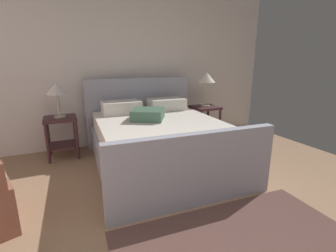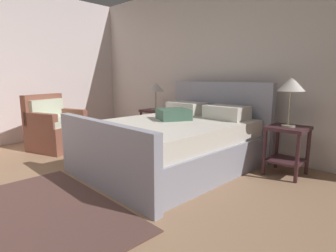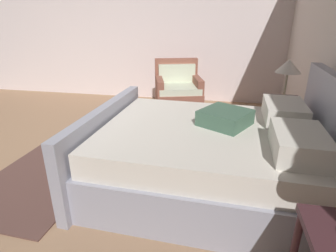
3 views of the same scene
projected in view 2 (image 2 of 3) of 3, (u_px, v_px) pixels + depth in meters
wall_back at (216, 67)px, 4.42m from camera, size 5.66×0.12×2.70m
bed at (174, 142)px, 3.58m from camera, size 1.83×2.22×1.11m
nightstand_right at (287, 143)px, 3.29m from camera, size 0.44×0.44×0.60m
table_lamp_right at (292, 85)px, 3.17m from camera, size 0.31×0.31×0.59m
nightstand_left at (156, 120)px, 4.96m from camera, size 0.44×0.44×0.60m
table_lamp_left at (156, 88)px, 4.86m from camera, size 0.30×0.30×0.49m
armchair at (55, 128)px, 4.49m from camera, size 0.90×0.90×0.90m
area_rug at (47, 211)px, 2.43m from camera, size 1.95×1.13×0.01m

